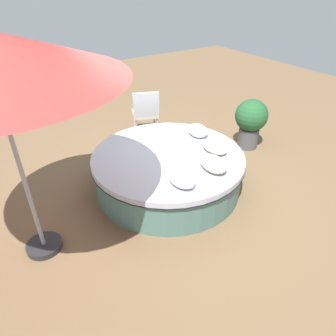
{
  "coord_description": "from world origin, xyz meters",
  "views": [
    {
      "loc": [
        -3.44,
        2.25,
        3.02
      ],
      "look_at": [
        0.0,
        0.0,
        0.36
      ],
      "focal_mm": 33.09,
      "sensor_mm": 36.0,
      "label": 1
    }
  ],
  "objects_px": {
    "round_bed": "(168,171)",
    "throw_pillow_2": "(215,147)",
    "throw_pillow_3": "(198,130)",
    "throw_pillow_1": "(213,164)",
    "throw_pillow_0": "(181,178)",
    "planter": "(251,120)",
    "patio_chair": "(146,110)"
  },
  "relations": [
    {
      "from": "round_bed",
      "to": "throw_pillow_2",
      "type": "height_order",
      "value": "throw_pillow_2"
    },
    {
      "from": "throw_pillow_2",
      "to": "throw_pillow_3",
      "type": "relative_size",
      "value": 1.17
    },
    {
      "from": "throw_pillow_1",
      "to": "throw_pillow_0",
      "type": "bearing_deg",
      "value": 93.14
    },
    {
      "from": "throw_pillow_2",
      "to": "planter",
      "type": "xyz_separation_m",
      "value": [
        0.58,
        -1.41,
        -0.11
      ]
    },
    {
      "from": "throw_pillow_3",
      "to": "throw_pillow_0",
      "type": "bearing_deg",
      "value": 133.62
    },
    {
      "from": "throw_pillow_0",
      "to": "patio_chair",
      "type": "xyz_separation_m",
      "value": [
        2.57,
        -0.92,
        -0.15
      ]
    },
    {
      "from": "round_bed",
      "to": "patio_chair",
      "type": "relative_size",
      "value": 2.42
    },
    {
      "from": "round_bed",
      "to": "throw_pillow_3",
      "type": "relative_size",
      "value": 5.91
    },
    {
      "from": "round_bed",
      "to": "throw_pillow_0",
      "type": "distance_m",
      "value": 0.89
    },
    {
      "from": "patio_chair",
      "to": "planter",
      "type": "height_order",
      "value": "patio_chair"
    },
    {
      "from": "round_bed",
      "to": "throw_pillow_0",
      "type": "bearing_deg",
      "value": 159.54
    },
    {
      "from": "throw_pillow_3",
      "to": "throw_pillow_1",
      "type": "bearing_deg",
      "value": 153.72
    },
    {
      "from": "round_bed",
      "to": "throw_pillow_1",
      "type": "xyz_separation_m",
      "value": [
        -0.71,
        -0.29,
        0.4
      ]
    },
    {
      "from": "throw_pillow_1",
      "to": "throw_pillow_2",
      "type": "height_order",
      "value": "throw_pillow_1"
    },
    {
      "from": "round_bed",
      "to": "throw_pillow_2",
      "type": "xyz_separation_m",
      "value": [
        -0.31,
        -0.67,
        0.37
      ]
    },
    {
      "from": "round_bed",
      "to": "throw_pillow_0",
      "type": "xyz_separation_m",
      "value": [
        -0.74,
        0.28,
        0.4
      ]
    },
    {
      "from": "round_bed",
      "to": "throw_pillow_3",
      "type": "distance_m",
      "value": 0.91
    },
    {
      "from": "throw_pillow_2",
      "to": "planter",
      "type": "distance_m",
      "value": 1.53
    },
    {
      "from": "throw_pillow_1",
      "to": "patio_chair",
      "type": "bearing_deg",
      "value": -7.83
    },
    {
      "from": "throw_pillow_1",
      "to": "planter",
      "type": "height_order",
      "value": "planter"
    },
    {
      "from": "throw_pillow_1",
      "to": "throw_pillow_3",
      "type": "bearing_deg",
      "value": -26.28
    },
    {
      "from": "throw_pillow_3",
      "to": "planter",
      "type": "bearing_deg",
      "value": -89.31
    },
    {
      "from": "throw_pillow_1",
      "to": "throw_pillow_2",
      "type": "distance_m",
      "value": 0.55
    },
    {
      "from": "throw_pillow_0",
      "to": "patio_chair",
      "type": "relative_size",
      "value": 0.47
    },
    {
      "from": "throw_pillow_0",
      "to": "throw_pillow_1",
      "type": "bearing_deg",
      "value": -86.86
    },
    {
      "from": "throw_pillow_0",
      "to": "patio_chair",
      "type": "height_order",
      "value": "patio_chair"
    },
    {
      "from": "throw_pillow_1",
      "to": "throw_pillow_2",
      "type": "bearing_deg",
      "value": -42.8
    },
    {
      "from": "round_bed",
      "to": "throw_pillow_2",
      "type": "relative_size",
      "value": 5.04
    },
    {
      "from": "throw_pillow_2",
      "to": "throw_pillow_1",
      "type": "bearing_deg",
      "value": 137.2
    },
    {
      "from": "patio_chair",
      "to": "throw_pillow_3",
      "type": "bearing_deg",
      "value": -62.83
    },
    {
      "from": "patio_chair",
      "to": "round_bed",
      "type": "bearing_deg",
      "value": -87.01
    },
    {
      "from": "throw_pillow_3",
      "to": "patio_chair",
      "type": "bearing_deg",
      "value": 4.75
    }
  ]
}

